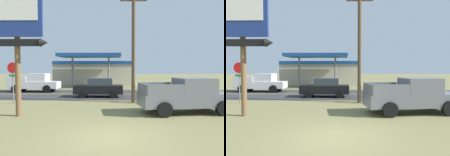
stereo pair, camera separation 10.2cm
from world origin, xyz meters
TOP-DOWN VIEW (x-y plane):
  - ground_plane at (0.00, 0.00)m, footprint 180.00×180.00m
  - road_asphalt at (0.00, 13.00)m, footprint 140.00×8.00m
  - road_centre_line at (0.00, 13.00)m, footprint 126.00×0.20m
  - motel_sign at (-4.77, 3.30)m, footprint 3.04×0.54m
  - stop_sign at (-7.02, 7.41)m, footprint 0.80×0.08m
  - utility_pole at (1.55, 8.00)m, footprint 2.12×0.26m
  - gas_station at (-3.05, 26.48)m, footprint 12.00×11.50m
  - pickup_grey_parked_on_lawn at (4.28, 4.41)m, footprint 5.42×2.76m
  - pickup_white_on_road at (-8.30, 15.00)m, footprint 5.20×2.24m
  - car_black_near_lane at (-1.18, 11.00)m, footprint 4.20×2.00m

SIDE VIEW (x-z plane):
  - ground_plane at x=0.00m, z-range 0.00..0.00m
  - road_asphalt at x=0.00m, z-range 0.00..0.02m
  - road_centre_line at x=0.00m, z-range 0.02..0.03m
  - car_black_near_lane at x=-1.18m, z-range 0.01..1.65m
  - pickup_grey_parked_on_lawn at x=4.28m, z-range -0.02..1.94m
  - pickup_white_on_road at x=-8.30m, z-range -0.02..1.94m
  - gas_station at x=-3.05m, z-range -0.26..4.14m
  - stop_sign at x=-7.02m, z-range 0.55..3.50m
  - motel_sign at x=-4.77m, z-range 1.23..8.02m
  - utility_pole at x=1.55m, z-range 0.33..9.02m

